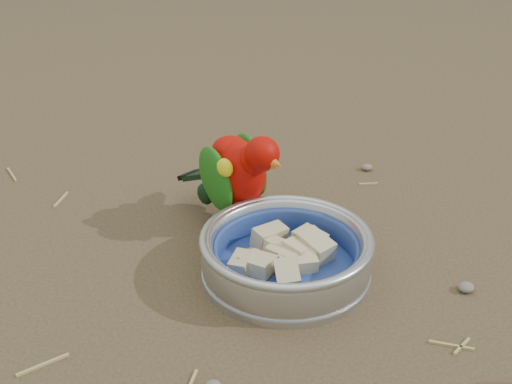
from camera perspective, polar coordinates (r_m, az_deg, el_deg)
name	(u,v)px	position (r m, az deg, el deg)	size (l,w,h in m)	color
ground	(222,289)	(0.90, -2.75, -7.74)	(60.00, 60.00, 0.00)	#4E3D29
food_bowl	(286,271)	(0.92, 2.41, -6.33)	(0.22, 0.22, 0.02)	#B2B2BA
bowl_wall	(286,251)	(0.91, 2.44, -4.77)	(0.22, 0.22, 0.04)	#B2B2BA
fruit_wedges	(286,256)	(0.91, 2.44, -5.14)	(0.13, 0.13, 0.03)	#CAB589
lory_parrot	(239,181)	(0.99, -1.35, 0.91)	(0.09, 0.18, 0.15)	#A90801
ground_debris	(195,291)	(0.90, -4.89, -7.92)	(0.90, 0.80, 0.01)	tan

